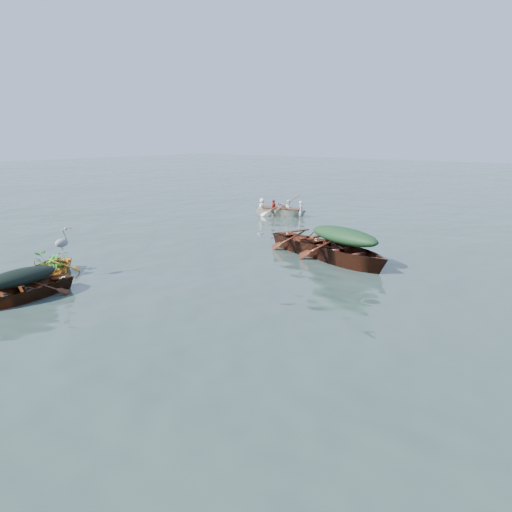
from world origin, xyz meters
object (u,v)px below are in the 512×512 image
(yellow_dinghy, at_px, (45,279))
(open_wooden_boat, at_px, (309,253))
(heron, at_px, (62,248))
(green_tarp_boat, at_px, (343,264))
(rowed_boat, at_px, (281,216))
(dark_covered_boat, at_px, (23,300))

(yellow_dinghy, relative_size, open_wooden_boat, 0.68)
(yellow_dinghy, bearing_deg, heron, 5.19)
(green_tarp_boat, distance_m, rowed_boat, 9.74)
(heron, bearing_deg, yellow_dinghy, -174.81)
(dark_covered_boat, relative_size, rowed_boat, 0.95)
(green_tarp_boat, bearing_deg, rowed_boat, 65.30)
(open_wooden_boat, relative_size, heron, 5.23)
(rowed_boat, xyz_separation_m, heron, (2.02, -13.06, 0.90))
(heron, bearing_deg, rowed_boat, 60.79)
(yellow_dinghy, height_order, dark_covered_boat, yellow_dinghy)
(green_tarp_boat, distance_m, heron, 8.46)
(open_wooden_boat, bearing_deg, green_tarp_boat, -91.05)
(open_wooden_boat, height_order, rowed_boat, open_wooden_boat)
(dark_covered_boat, height_order, open_wooden_boat, open_wooden_boat)
(rowed_boat, relative_size, heron, 4.03)
(heron, bearing_deg, dark_covered_boat, -99.83)
(dark_covered_boat, xyz_separation_m, heron, (-0.89, 1.66, 0.90))
(yellow_dinghy, distance_m, open_wooden_boat, 8.47)
(dark_covered_boat, relative_size, green_tarp_boat, 0.69)
(yellow_dinghy, xyz_separation_m, rowed_boat, (-1.62, 13.44, 0.00))
(yellow_dinghy, distance_m, rowed_boat, 13.54)
(dark_covered_boat, xyz_separation_m, rowed_boat, (-2.91, 14.73, 0.00))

